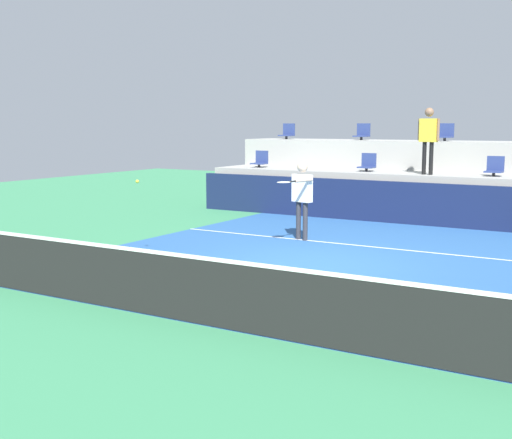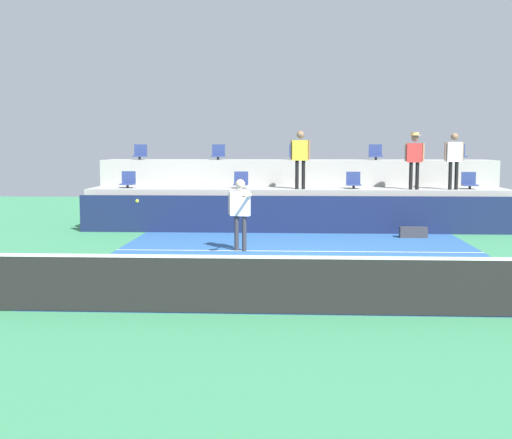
% 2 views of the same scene
% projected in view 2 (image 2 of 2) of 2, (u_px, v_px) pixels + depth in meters
% --- Properties ---
extents(ground_plane, '(40.00, 40.00, 0.00)m').
position_uv_depth(ground_plane, '(299.00, 269.00, 14.58)').
color(ground_plane, '#388456').
extents(court_inner_paint, '(9.00, 10.00, 0.01)m').
position_uv_depth(court_inner_paint, '(298.00, 261.00, 15.57)').
color(court_inner_paint, '#285693').
rests_on(court_inner_paint, ground_plane).
extents(court_service_line, '(9.00, 0.06, 0.00)m').
position_uv_depth(court_service_line, '(298.00, 251.00, 16.96)').
color(court_service_line, white).
rests_on(court_service_line, ground_plane).
extents(tennis_net, '(10.48, 0.08, 1.07)m').
position_uv_depth(tennis_net, '(301.00, 283.00, 10.55)').
color(tennis_net, black).
rests_on(tennis_net, ground_plane).
extents(sponsor_backboard, '(13.00, 0.16, 1.10)m').
position_uv_depth(sponsor_backboard, '(297.00, 215.00, 20.48)').
color(sponsor_backboard, '#141E42').
rests_on(sponsor_backboard, ground_plane).
extents(seating_tier_lower, '(13.00, 1.80, 1.25)m').
position_uv_depth(seating_tier_lower, '(297.00, 208.00, 21.76)').
color(seating_tier_lower, '#9E9E99').
rests_on(seating_tier_lower, ground_plane).
extents(seating_tier_upper, '(13.00, 1.80, 2.10)m').
position_uv_depth(seating_tier_upper, '(297.00, 191.00, 23.50)').
color(seating_tier_upper, '#9E9E99').
rests_on(seating_tier_upper, ground_plane).
extents(stadium_chair_lower_far_left, '(0.44, 0.40, 0.52)m').
position_uv_depth(stadium_chair_lower_far_left, '(128.00, 181.00, 21.88)').
color(stadium_chair_lower_far_left, '#2D2D33').
rests_on(stadium_chair_lower_far_left, seating_tier_lower).
extents(stadium_chair_lower_left, '(0.44, 0.40, 0.52)m').
position_uv_depth(stadium_chair_lower_left, '(241.00, 181.00, 21.70)').
color(stadium_chair_lower_left, '#2D2D33').
rests_on(stadium_chair_lower_left, seating_tier_lower).
extents(stadium_chair_lower_right, '(0.44, 0.40, 0.52)m').
position_uv_depth(stadium_chair_lower_right, '(353.00, 182.00, 21.51)').
color(stadium_chair_lower_right, '#2D2D33').
rests_on(stadium_chair_lower_right, seating_tier_lower).
extents(stadium_chair_lower_far_right, '(0.44, 0.40, 0.52)m').
position_uv_depth(stadium_chair_lower_far_right, '(469.00, 182.00, 21.32)').
color(stadium_chair_lower_far_right, '#2D2D33').
rests_on(stadium_chair_lower_far_right, seating_tier_lower).
extents(stadium_chair_upper_far_left, '(0.44, 0.40, 0.52)m').
position_uv_depth(stadium_chair_upper_far_left, '(140.00, 153.00, 23.58)').
color(stadium_chair_upper_far_left, '#2D2D33').
rests_on(stadium_chair_upper_far_left, seating_tier_upper).
extents(stadium_chair_upper_left, '(0.44, 0.40, 0.52)m').
position_uv_depth(stadium_chair_upper_left, '(218.00, 153.00, 23.44)').
color(stadium_chair_upper_left, '#2D2D33').
rests_on(stadium_chair_upper_left, seating_tier_upper).
extents(stadium_chair_upper_center, '(0.44, 0.40, 0.52)m').
position_uv_depth(stadium_chair_upper_center, '(296.00, 153.00, 23.30)').
color(stadium_chair_upper_center, '#2D2D33').
rests_on(stadium_chair_upper_center, seating_tier_upper).
extents(stadium_chair_upper_right, '(0.44, 0.40, 0.52)m').
position_uv_depth(stadium_chair_upper_right, '(376.00, 153.00, 23.16)').
color(stadium_chair_upper_right, '#2D2D33').
rests_on(stadium_chair_upper_right, seating_tier_upper).
extents(stadium_chair_upper_far_right, '(0.44, 0.40, 0.52)m').
position_uv_depth(stadium_chair_upper_far_right, '(459.00, 154.00, 23.02)').
color(stadium_chair_upper_far_right, '#2D2D33').
rests_on(stadium_chair_upper_far_right, seating_tier_upper).
extents(tennis_player, '(0.60, 1.29, 1.76)m').
position_uv_depth(tennis_player, '(240.00, 207.00, 16.90)').
color(tennis_player, '#2D2D33').
rests_on(tennis_player, ground_plane).
extents(spectator_in_white, '(0.62, 0.27, 1.78)m').
position_uv_depth(spectator_in_white, '(300.00, 154.00, 21.12)').
color(spectator_in_white, black).
rests_on(spectator_in_white, seating_tier_lower).
extents(spectator_with_hat, '(0.59, 0.47, 1.73)m').
position_uv_depth(spectator_with_hat, '(415.00, 155.00, 20.95)').
color(spectator_with_hat, black).
rests_on(spectator_with_hat, seating_tier_lower).
extents(spectator_in_grey, '(0.60, 0.26, 1.71)m').
position_uv_depth(spectator_in_grey, '(454.00, 155.00, 20.89)').
color(spectator_in_grey, black).
rests_on(spectator_in_grey, seating_tier_lower).
extents(tennis_ball, '(0.07, 0.07, 0.07)m').
position_uv_depth(tennis_ball, '(137.00, 201.00, 13.50)').
color(tennis_ball, '#CCE033').
extents(equipment_bag, '(0.76, 0.28, 0.30)m').
position_uv_depth(equipment_bag, '(413.00, 232.00, 19.50)').
color(equipment_bag, '#333338').
rests_on(equipment_bag, ground_plane).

